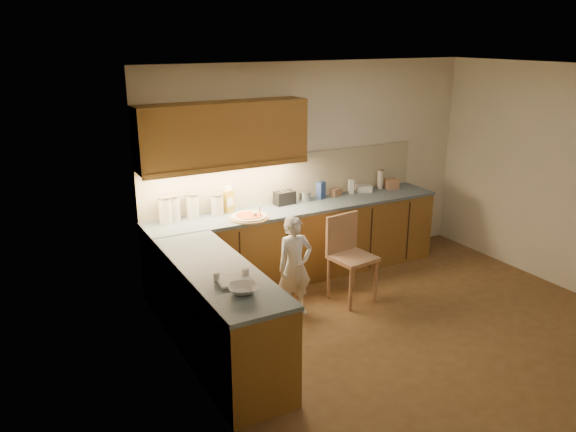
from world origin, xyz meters
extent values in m
plane|color=brown|center=(0.00, 0.00, 0.00)|extent=(4.50, 4.50, 0.00)
cube|color=beige|center=(0.00, 2.00, 1.30)|extent=(4.50, 0.04, 2.60)
cube|color=beige|center=(-2.25, 0.00, 1.30)|extent=(0.04, 4.00, 2.60)
cube|color=beige|center=(2.25, 0.00, 1.30)|extent=(0.04, 4.00, 2.60)
cube|color=white|center=(0.00, 0.00, 2.60)|extent=(4.50, 4.00, 0.04)
cube|color=brown|center=(-0.38, 1.70, 0.44)|extent=(3.75, 0.60, 0.88)
cube|color=brown|center=(-1.95, 0.40, 0.44)|extent=(0.60, 2.00, 0.88)
cube|color=#4A5D69|center=(-0.37, 1.70, 0.90)|extent=(3.77, 0.62, 0.04)
cube|color=#4A5D69|center=(-1.95, 0.40, 0.90)|extent=(0.62, 2.02, 0.04)
cube|color=black|center=(-1.90, 1.40, 0.44)|extent=(0.02, 0.01, 0.80)
cube|color=black|center=(-1.30, 1.40, 0.44)|extent=(0.02, 0.01, 0.80)
cube|color=black|center=(-0.70, 1.40, 0.44)|extent=(0.02, 0.01, 0.80)
cube|color=black|center=(-0.10, 1.40, 0.44)|extent=(0.02, 0.01, 0.80)
cube|color=black|center=(0.50, 1.40, 0.44)|extent=(0.02, 0.01, 0.80)
cube|color=black|center=(1.10, 1.40, 0.44)|extent=(0.02, 0.01, 0.80)
cube|color=#C2B896|center=(-0.38, 1.99, 1.21)|extent=(3.75, 0.02, 0.58)
cube|color=brown|center=(-1.27, 1.82, 1.85)|extent=(1.95, 0.35, 0.70)
cube|color=brown|center=(-1.27, 1.65, 1.50)|extent=(1.95, 0.02, 0.06)
cylinder|color=tan|center=(-1.11, 1.54, 0.93)|extent=(0.45, 0.45, 0.02)
cylinder|color=beige|center=(-1.11, 1.54, 0.95)|extent=(0.39, 0.39, 0.02)
cylinder|color=#C54A1A|center=(-1.11, 1.54, 0.96)|extent=(0.31, 0.31, 0.01)
sphere|color=white|center=(-1.05, 1.51, 0.98)|extent=(0.06, 0.06, 0.06)
cylinder|color=white|center=(-1.02, 1.45, 1.01)|extent=(0.08, 0.09, 0.18)
imported|color=white|center=(-0.90, 0.86, 0.55)|extent=(0.41, 0.28, 1.10)
cylinder|color=tan|center=(-0.34, 0.62, 0.25)|extent=(0.04, 0.04, 0.50)
cylinder|color=tan|center=(0.03, 0.66, 0.25)|extent=(0.04, 0.04, 0.50)
cylinder|color=tan|center=(-0.39, 0.99, 0.25)|extent=(0.04, 0.04, 0.50)
cylinder|color=tan|center=(-0.01, 1.04, 0.25)|extent=(0.04, 0.04, 0.50)
cube|color=tan|center=(-0.18, 0.83, 0.52)|extent=(0.49, 0.49, 0.04)
cube|color=tan|center=(-0.20, 1.03, 0.76)|extent=(0.44, 0.09, 0.44)
imported|color=white|center=(-1.95, -0.16, 0.95)|extent=(0.31, 0.31, 0.06)
cylinder|color=white|center=(-1.98, 1.84, 1.06)|extent=(0.14, 0.14, 0.28)
cylinder|color=gray|center=(-1.98, 1.84, 1.21)|extent=(0.15, 0.15, 0.02)
cylinder|color=beige|center=(-1.88, 1.89, 1.06)|extent=(0.16, 0.16, 0.27)
cylinder|color=tan|center=(-1.88, 1.89, 1.20)|extent=(0.17, 0.17, 0.02)
cylinder|color=silver|center=(-1.65, 1.88, 1.05)|extent=(0.14, 0.14, 0.26)
cylinder|color=gray|center=(-1.65, 1.88, 1.19)|extent=(0.15, 0.15, 0.02)
cylinder|color=beige|center=(-1.37, 1.86, 1.03)|extent=(0.14, 0.14, 0.23)
cylinder|color=gray|center=(-1.37, 1.86, 1.16)|extent=(0.15, 0.15, 0.02)
cube|color=gold|center=(-1.22, 1.88, 1.05)|extent=(0.12, 0.10, 0.26)
cube|color=white|center=(-1.22, 1.88, 1.21)|extent=(0.08, 0.06, 0.05)
cube|color=black|center=(-0.49, 1.85, 1.00)|extent=(0.26, 0.16, 0.16)
cube|color=#ACACB1|center=(-0.53, 1.85, 1.08)|extent=(0.03, 0.11, 0.00)
cube|color=#ACACB1|center=(-0.46, 1.85, 1.08)|extent=(0.03, 0.11, 0.00)
cylinder|color=#AEAEB3|center=(-0.21, 1.86, 0.98)|extent=(0.15, 0.15, 0.11)
cylinder|color=#AEAEB3|center=(-0.21, 1.86, 1.04)|extent=(0.16, 0.16, 0.01)
cube|color=#304A91|center=(0.03, 1.86, 1.03)|extent=(0.13, 0.11, 0.22)
cube|color=#9A7353|center=(0.26, 1.87, 0.97)|extent=(0.15, 0.12, 0.10)
cube|color=white|center=(0.49, 1.86, 1.01)|extent=(0.07, 0.07, 0.18)
cube|color=silver|center=(0.70, 1.87, 0.96)|extent=(0.24, 0.21, 0.08)
cylinder|color=silver|center=(0.97, 1.88, 1.04)|extent=(0.08, 0.08, 0.24)
cylinder|color=gray|center=(0.97, 1.88, 1.17)|extent=(0.08, 0.08, 0.02)
cube|color=#A47758|center=(1.12, 1.81, 0.98)|extent=(0.19, 0.16, 0.13)
cube|color=white|center=(-1.92, 0.06, 0.93)|extent=(0.33, 0.27, 0.02)
cylinder|color=silver|center=(-2.05, 0.15, 0.96)|extent=(0.07, 0.07, 0.07)
cylinder|color=silver|center=(-1.82, 0.09, 0.96)|extent=(0.06, 0.06, 0.08)
camera|label=1|loc=(-3.59, -3.94, 2.89)|focal=35.00mm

